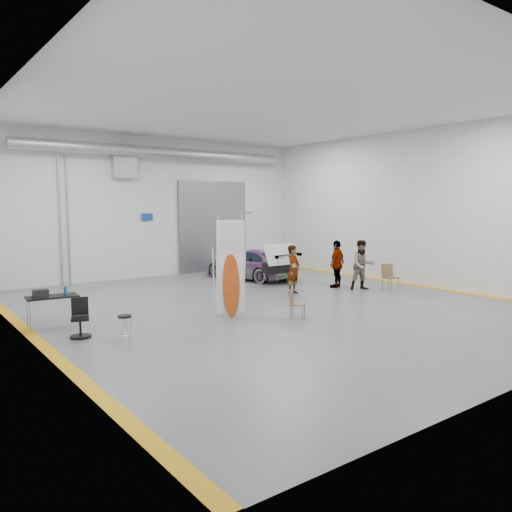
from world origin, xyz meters
TOP-DOWN VIEW (x-y plane):
  - ground at (0.00, 0.00)m, footprint 16.00×16.00m
  - room_shell at (0.24, 2.22)m, footprint 14.02×16.18m
  - sedan_car at (2.79, 4.92)m, footprint 2.53×4.56m
  - person_a at (1.89, 1.14)m, footprint 0.73×0.61m
  - person_b at (4.47, 0.26)m, footprint 1.11×1.01m
  - person_c at (4.07, 1.14)m, footprint 1.12×0.74m
  - surfboard_display at (-1.78, -0.54)m, footprint 0.78×0.41m
  - folding_chair_near at (-0.58, -1.88)m, footprint 0.54×0.60m
  - folding_chair_far at (5.08, -0.54)m, footprint 0.57×0.60m
  - shop_stool at (-5.29, -1.32)m, footprint 0.33×0.33m
  - work_table at (-6.24, 1.33)m, footprint 1.30×0.72m
  - office_chair at (-5.96, -0.19)m, footprint 0.51×0.54m
  - trunk_lid at (2.79, 3.01)m, footprint 1.46×0.88m

SIDE VIEW (x-z plane):
  - ground at x=0.00m, z-range 0.00..0.00m
  - folding_chair_near at x=-0.58m, z-range -0.15..0.67m
  - folding_chair_far at x=5.08m, z-range -0.18..0.79m
  - shop_stool at x=-5.29m, z-range 0.00..0.64m
  - office_chair at x=-5.96m, z-range -0.06..0.87m
  - sedan_car at x=2.79m, z-range 0.00..1.25m
  - work_table at x=-6.24m, z-range 0.28..1.30m
  - person_a at x=1.89m, z-range 0.00..1.72m
  - person_c at x=4.07m, z-range 0.00..1.80m
  - person_b at x=4.47m, z-range 0.00..1.84m
  - surfboard_display at x=-1.78m, z-range -0.27..2.61m
  - trunk_lid at x=2.79m, z-range 1.25..1.29m
  - room_shell at x=0.24m, z-range 1.07..7.08m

